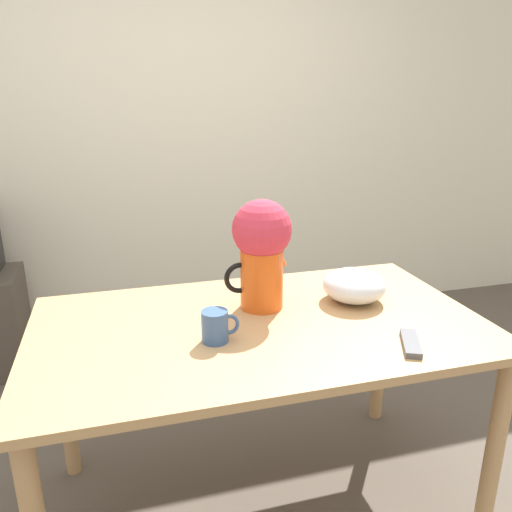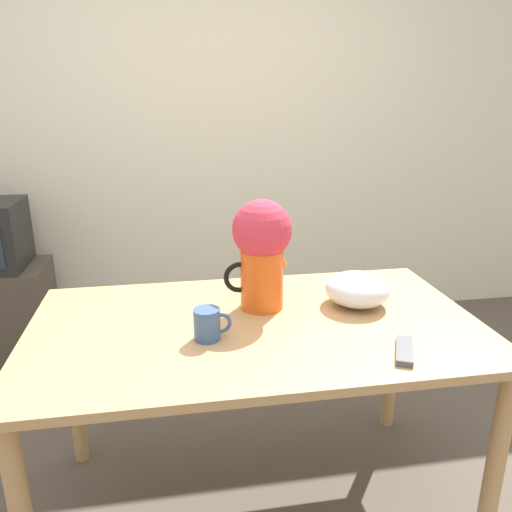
# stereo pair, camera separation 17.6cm
# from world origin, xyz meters

# --- Properties ---
(wall_back) EXTENTS (8.00, 0.05, 2.60)m
(wall_back) POSITION_xyz_m (0.00, 1.89, 1.30)
(wall_back) COLOR #EDE5CC
(wall_back) RESTS_ON ground_plane
(table) EXTENTS (1.56, 0.89, 0.79)m
(table) POSITION_xyz_m (0.10, 0.12, 0.69)
(table) COLOR tan
(table) RESTS_ON ground_plane
(flower_vase) EXTENTS (0.25, 0.22, 0.41)m
(flower_vase) POSITION_xyz_m (0.14, 0.25, 1.03)
(flower_vase) COLOR #E05619
(flower_vase) RESTS_ON table
(coffee_mug) EXTENTS (0.12, 0.09, 0.11)m
(coffee_mug) POSITION_xyz_m (-0.08, 0.02, 0.84)
(coffee_mug) COLOR #385689
(coffee_mug) RESTS_ON table
(white_bowl) EXTENTS (0.24, 0.24, 0.12)m
(white_bowl) POSITION_xyz_m (0.50, 0.21, 0.85)
(white_bowl) COLOR silver
(white_bowl) RESTS_ON table
(remote_control) EXTENTS (0.12, 0.18, 0.02)m
(remote_control) POSITION_xyz_m (0.51, -0.18, 0.80)
(remote_control) COLOR #4C4C51
(remote_control) RESTS_ON table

